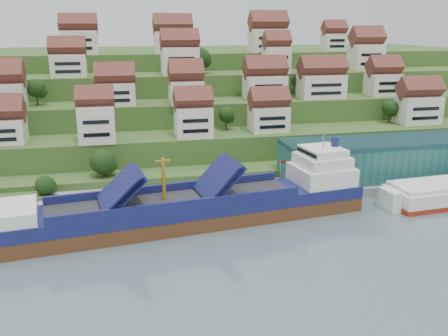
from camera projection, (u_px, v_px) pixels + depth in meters
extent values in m
plane|color=slate|center=(215.00, 222.00, 107.99)|extent=(300.00, 300.00, 0.00)
cube|color=gray|center=(281.00, 190.00, 125.88)|extent=(180.00, 14.00, 2.20)
cube|color=#2D4C1E|center=(170.00, 132.00, 188.10)|extent=(260.00, 128.00, 4.00)
cube|color=#2D4C1E|center=(168.00, 121.00, 191.82)|extent=(260.00, 118.00, 11.00)
cube|color=#2D4C1E|center=(166.00, 108.00, 198.35)|extent=(260.00, 102.00, 18.00)
cube|color=#2D4C1E|center=(163.00, 97.00, 204.88)|extent=(260.00, 86.00, 25.00)
cube|color=#2D4C1E|center=(161.00, 87.00, 212.48)|extent=(260.00, 68.00, 31.00)
cube|color=silver|center=(3.00, 131.00, 131.45)|extent=(11.20, 8.57, 6.42)
cube|color=silver|center=(97.00, 124.00, 131.51)|extent=(9.46, 7.03, 9.84)
cube|color=silver|center=(193.00, 122.00, 138.65)|extent=(9.99, 7.62, 8.32)
cube|color=silver|center=(269.00, 119.00, 145.79)|extent=(10.88, 7.73, 7.24)
cube|color=silver|center=(418.00, 110.00, 157.25)|extent=(12.78, 8.31, 8.56)
cube|color=silver|center=(6.00, 96.00, 141.37)|extent=(10.70, 8.98, 7.36)
cube|color=silver|center=(116.00, 94.00, 148.77)|extent=(11.33, 7.90, 6.58)
cube|color=silver|center=(186.00, 92.00, 150.37)|extent=(9.82, 8.56, 6.97)
cube|color=silver|center=(265.00, 87.00, 160.51)|extent=(12.94, 8.36, 7.47)
cube|color=silver|center=(321.00, 86.00, 162.25)|extent=(14.50, 8.18, 7.58)
cube|color=silver|center=(383.00, 85.00, 168.27)|extent=(10.45, 8.04, 7.29)
cube|color=silver|center=(69.00, 66.00, 159.06)|extent=(11.04, 7.30, 7.15)
cube|color=silver|center=(180.00, 61.00, 165.10)|extent=(12.05, 7.79, 9.03)
cube|color=silver|center=(276.00, 60.00, 171.41)|extent=(8.65, 7.14, 8.88)
cube|color=silver|center=(366.00, 57.00, 182.07)|extent=(11.24, 8.47, 9.28)
cube|color=silver|center=(80.00, 42.00, 174.07)|extent=(12.47, 7.51, 8.21)
cube|color=silver|center=(173.00, 42.00, 181.02)|extent=(13.34, 8.15, 7.78)
cube|color=silver|center=(268.00, 41.00, 188.91)|extent=(13.69, 8.73, 8.57)
cube|color=silver|center=(334.00, 42.00, 199.53)|extent=(8.88, 7.05, 6.62)
ellipsoid|color=#1B3B13|center=(103.00, 162.00, 125.56)|extent=(6.42, 6.42, 6.42)
ellipsoid|color=#1B3B13|center=(390.00, 108.00, 157.51)|extent=(5.10, 5.10, 5.10)
ellipsoid|color=#1B3B13|center=(226.00, 115.00, 147.14)|extent=(4.62, 4.62, 4.62)
ellipsoid|color=#1B3B13|center=(299.00, 80.00, 166.06)|extent=(5.18, 5.18, 5.18)
ellipsoid|color=#1B3B13|center=(3.00, 91.00, 146.81)|extent=(5.29, 5.29, 5.29)
ellipsoid|color=#1B3B13|center=(36.00, 88.00, 147.23)|extent=(5.46, 5.46, 5.46)
ellipsoid|color=#1B3B13|center=(201.00, 58.00, 170.29)|extent=(6.75, 6.75, 6.75)
ellipsoid|color=#1B3B13|center=(263.00, 58.00, 177.75)|extent=(4.67, 4.67, 4.67)
ellipsoid|color=#1B3B13|center=(281.00, 61.00, 177.44)|extent=(4.25, 4.25, 4.25)
ellipsoid|color=#1B3B13|center=(45.00, 185.00, 116.82)|extent=(4.68, 4.68, 4.68)
cube|color=#225D59|center=(393.00, 157.00, 132.67)|extent=(60.00, 15.00, 10.00)
cylinder|color=gray|center=(280.00, 177.00, 119.36)|extent=(0.16, 0.16, 8.00)
cube|color=maroon|center=(283.00, 162.00, 118.48)|extent=(1.20, 0.05, 0.80)
cube|color=#512F18|center=(184.00, 220.00, 106.70)|extent=(81.86, 22.95, 5.19)
cube|color=navy|center=(184.00, 205.00, 105.74)|extent=(81.87, 23.07, 2.70)
cube|color=white|center=(8.00, 213.00, 93.80)|extent=(11.84, 13.09, 2.70)
cube|color=#262628|center=(174.00, 200.00, 104.68)|extent=(52.81, 17.29, 0.31)
cube|color=navy|center=(118.00, 190.00, 99.96)|extent=(9.21, 12.37, 7.17)
cube|color=navy|center=(216.00, 179.00, 106.76)|extent=(8.82, 12.32, 7.58)
cylinder|color=#BF8316|center=(164.00, 180.00, 102.73)|extent=(0.82, 0.82, 9.34)
cube|color=white|center=(321.00, 174.00, 115.70)|extent=(13.89, 13.36, 4.15)
cube|color=white|center=(322.00, 161.00, 114.78)|extent=(11.67, 11.85, 2.59)
cube|color=white|center=(323.00, 151.00, 114.17)|extent=(9.45, 10.34, 1.87)
cylinder|color=navy|center=(335.00, 142.00, 114.64)|extent=(1.86, 1.86, 2.28)
cube|color=maroon|center=(446.00, 200.00, 119.87)|extent=(30.30, 13.07, 2.56)
cube|color=white|center=(448.00, 192.00, 119.26)|extent=(30.31, 13.18, 3.15)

